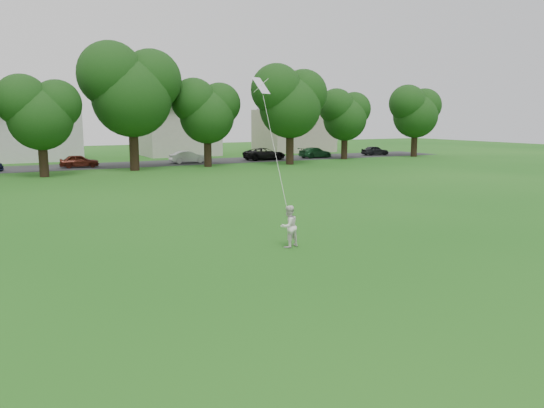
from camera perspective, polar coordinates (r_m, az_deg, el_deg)
ground at (r=11.97m, az=-5.73°, el=-13.21°), size 160.00×160.00×0.00m
street at (r=52.63m, az=-23.25°, el=3.58°), size 90.00×7.00×0.01m
older_boy at (r=18.79m, az=1.82°, el=-2.43°), size 0.85×0.74×1.51m
kite at (r=19.96m, az=0.23°, el=6.09°), size 0.95×2.03×5.74m
tree_row at (r=46.13m, az=-23.23°, el=10.72°), size 82.94×8.80×11.12m
parked_cars at (r=51.93m, az=-19.76°, el=4.41°), size 70.35×2.59×1.29m
house_row at (r=62.50m, az=-23.18°, el=9.06°), size 76.81×13.06×10.59m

